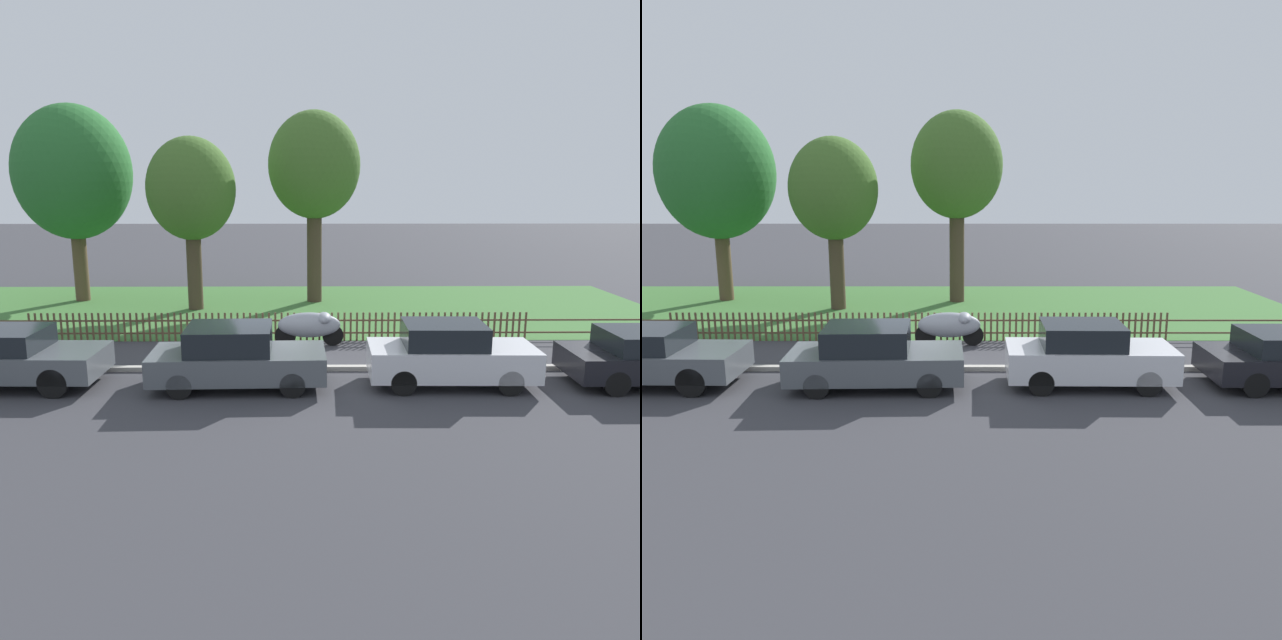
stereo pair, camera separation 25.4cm
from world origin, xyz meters
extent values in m
plane|color=#38383D|center=(0.00, 0.00, 0.00)|extent=(120.00, 120.00, 0.00)
cube|color=#B2ADA3|center=(0.00, 0.10, 0.06)|extent=(28.01, 0.20, 0.12)
cube|color=#3D7033|center=(0.00, 8.27, 0.01)|extent=(28.01, 10.22, 0.01)
cube|color=brown|center=(0.00, 3.18, 0.25)|extent=(28.01, 0.03, 0.05)
cube|color=brown|center=(0.00, 3.18, 0.63)|extent=(28.01, 0.03, 0.05)
cube|color=brown|center=(-7.49, 3.16, 0.44)|extent=(0.06, 0.03, 0.88)
cube|color=brown|center=(-7.30, 3.16, 0.44)|extent=(0.06, 0.03, 0.88)
cube|color=brown|center=(-7.11, 3.16, 0.44)|extent=(0.06, 0.03, 0.88)
cube|color=brown|center=(-6.92, 3.16, 0.44)|extent=(0.06, 0.03, 0.88)
cube|color=brown|center=(-6.73, 3.16, 0.44)|extent=(0.06, 0.03, 0.88)
cube|color=brown|center=(-6.54, 3.16, 0.44)|extent=(0.06, 0.03, 0.88)
cube|color=brown|center=(-6.35, 3.16, 0.44)|extent=(0.06, 0.03, 0.88)
cube|color=brown|center=(-6.16, 3.16, 0.44)|extent=(0.06, 0.03, 0.88)
cube|color=brown|center=(-5.97, 3.16, 0.44)|extent=(0.06, 0.03, 0.88)
cube|color=brown|center=(-5.78, 3.16, 0.44)|extent=(0.06, 0.03, 0.88)
cube|color=brown|center=(-5.59, 3.16, 0.44)|extent=(0.06, 0.03, 0.88)
cube|color=brown|center=(-5.40, 3.16, 0.44)|extent=(0.06, 0.03, 0.88)
cube|color=brown|center=(-5.21, 3.16, 0.44)|extent=(0.06, 0.03, 0.88)
cube|color=brown|center=(-5.02, 3.16, 0.44)|extent=(0.06, 0.03, 0.88)
cube|color=brown|center=(-4.83, 3.16, 0.44)|extent=(0.06, 0.03, 0.88)
cube|color=brown|center=(-4.64, 3.16, 0.44)|extent=(0.06, 0.03, 0.88)
cube|color=brown|center=(-4.46, 3.16, 0.44)|extent=(0.06, 0.03, 0.88)
cube|color=brown|center=(-4.27, 3.16, 0.44)|extent=(0.06, 0.03, 0.88)
cube|color=brown|center=(-4.08, 3.16, 0.44)|extent=(0.06, 0.03, 0.88)
cube|color=brown|center=(-3.89, 3.16, 0.44)|extent=(0.06, 0.03, 0.88)
cube|color=brown|center=(-3.70, 3.16, 0.44)|extent=(0.06, 0.03, 0.88)
cube|color=brown|center=(-3.51, 3.16, 0.44)|extent=(0.06, 0.03, 0.88)
cube|color=brown|center=(-3.32, 3.16, 0.44)|extent=(0.06, 0.03, 0.88)
cube|color=brown|center=(-3.13, 3.16, 0.44)|extent=(0.06, 0.03, 0.88)
cube|color=brown|center=(-2.94, 3.16, 0.44)|extent=(0.06, 0.03, 0.88)
cube|color=brown|center=(-2.75, 3.16, 0.44)|extent=(0.06, 0.03, 0.88)
cube|color=brown|center=(-2.56, 3.16, 0.44)|extent=(0.06, 0.03, 0.88)
cube|color=brown|center=(-2.37, 3.16, 0.44)|extent=(0.06, 0.03, 0.88)
cube|color=brown|center=(-2.18, 3.16, 0.44)|extent=(0.06, 0.03, 0.88)
cube|color=brown|center=(-1.99, 3.16, 0.44)|extent=(0.06, 0.03, 0.88)
cube|color=brown|center=(-1.80, 3.16, 0.44)|extent=(0.06, 0.03, 0.88)
cube|color=brown|center=(-1.61, 3.16, 0.44)|extent=(0.06, 0.03, 0.88)
cube|color=brown|center=(-1.42, 3.16, 0.44)|extent=(0.06, 0.03, 0.88)
cube|color=brown|center=(-1.23, 3.16, 0.44)|extent=(0.06, 0.03, 0.88)
cube|color=brown|center=(-1.04, 3.16, 0.44)|extent=(0.06, 0.03, 0.88)
cube|color=brown|center=(-0.85, 3.16, 0.44)|extent=(0.06, 0.03, 0.88)
cube|color=brown|center=(-0.66, 3.16, 0.44)|extent=(0.06, 0.03, 0.88)
cube|color=brown|center=(-0.47, 3.16, 0.44)|extent=(0.06, 0.03, 0.88)
cube|color=brown|center=(-0.28, 3.16, 0.44)|extent=(0.06, 0.03, 0.88)
cube|color=brown|center=(-0.09, 3.16, 0.44)|extent=(0.06, 0.03, 0.88)
cube|color=brown|center=(0.09, 3.16, 0.44)|extent=(0.06, 0.03, 0.88)
cube|color=brown|center=(0.28, 3.16, 0.44)|extent=(0.06, 0.03, 0.88)
cube|color=brown|center=(0.47, 3.16, 0.44)|extent=(0.06, 0.03, 0.88)
cube|color=brown|center=(0.66, 3.16, 0.44)|extent=(0.06, 0.03, 0.88)
cube|color=brown|center=(0.85, 3.16, 0.44)|extent=(0.06, 0.03, 0.88)
cube|color=brown|center=(1.04, 3.16, 0.44)|extent=(0.06, 0.03, 0.88)
cube|color=brown|center=(1.23, 3.16, 0.44)|extent=(0.06, 0.03, 0.88)
cube|color=brown|center=(1.42, 3.16, 0.44)|extent=(0.06, 0.03, 0.88)
cube|color=brown|center=(1.61, 3.16, 0.44)|extent=(0.06, 0.03, 0.88)
cube|color=brown|center=(1.80, 3.16, 0.44)|extent=(0.06, 0.03, 0.88)
cube|color=brown|center=(1.99, 3.16, 0.44)|extent=(0.06, 0.03, 0.88)
cube|color=brown|center=(2.18, 3.16, 0.44)|extent=(0.06, 0.03, 0.88)
cube|color=brown|center=(2.37, 3.16, 0.44)|extent=(0.06, 0.03, 0.88)
cube|color=brown|center=(2.56, 3.16, 0.44)|extent=(0.06, 0.03, 0.88)
cube|color=brown|center=(2.75, 3.16, 0.44)|extent=(0.06, 0.03, 0.88)
cube|color=brown|center=(2.94, 3.16, 0.44)|extent=(0.06, 0.03, 0.88)
cube|color=brown|center=(3.13, 3.16, 0.44)|extent=(0.06, 0.03, 0.88)
cube|color=brown|center=(3.32, 3.16, 0.44)|extent=(0.06, 0.03, 0.88)
cube|color=brown|center=(3.51, 3.16, 0.44)|extent=(0.06, 0.03, 0.88)
cube|color=brown|center=(3.70, 3.16, 0.44)|extent=(0.06, 0.03, 0.88)
cube|color=brown|center=(3.89, 3.16, 0.44)|extent=(0.06, 0.03, 0.88)
cube|color=brown|center=(4.08, 3.16, 0.44)|extent=(0.06, 0.03, 0.88)
cube|color=brown|center=(4.27, 3.16, 0.44)|extent=(0.06, 0.03, 0.88)
cube|color=brown|center=(4.46, 3.16, 0.44)|extent=(0.06, 0.03, 0.88)
cube|color=brown|center=(4.64, 3.16, 0.44)|extent=(0.06, 0.03, 0.88)
cube|color=brown|center=(4.83, 3.16, 0.44)|extent=(0.06, 0.03, 0.88)
cube|color=brown|center=(5.02, 3.16, 0.44)|extent=(0.06, 0.03, 0.88)
cube|color=brown|center=(5.21, 3.16, 0.44)|extent=(0.06, 0.03, 0.88)
cube|color=brown|center=(5.40, 3.16, 0.44)|extent=(0.06, 0.03, 0.88)
cube|color=brown|center=(5.59, 3.16, 0.44)|extent=(0.06, 0.03, 0.88)
cube|color=brown|center=(5.78, 3.16, 0.44)|extent=(0.06, 0.03, 0.88)
cube|color=brown|center=(5.97, 3.16, 0.44)|extent=(0.06, 0.03, 0.88)
cube|color=brown|center=(6.16, 3.16, 0.44)|extent=(0.06, 0.03, 0.88)
cube|color=brown|center=(6.35, 3.16, 0.44)|extent=(0.06, 0.03, 0.88)
cube|color=brown|center=(6.54, 3.16, 0.44)|extent=(0.06, 0.03, 0.88)
cube|color=brown|center=(6.73, 3.16, 0.44)|extent=(0.06, 0.03, 0.88)
cube|color=brown|center=(6.92, 3.16, 0.44)|extent=(0.06, 0.03, 0.88)
cube|color=brown|center=(7.11, 3.16, 0.44)|extent=(0.06, 0.03, 0.88)
cube|color=brown|center=(7.30, 3.16, 0.44)|extent=(0.06, 0.03, 0.88)
cube|color=brown|center=(7.49, 3.16, 0.44)|extent=(0.06, 0.03, 0.88)
cube|color=#51565B|center=(-6.06, -1.07, 0.59)|extent=(4.34, 1.90, 0.60)
cylinder|color=black|center=(-4.71, -0.25, 0.34)|extent=(0.68, 0.15, 0.67)
cylinder|color=black|center=(-4.74, -1.93, 0.34)|extent=(0.68, 0.15, 0.67)
cube|color=#51565B|center=(-0.70, -1.17, 0.56)|extent=(4.09, 1.95, 0.63)
cube|color=black|center=(-0.90, -1.17, 1.17)|extent=(1.99, 1.70, 0.59)
cylinder|color=black|center=(0.53, -0.29, 0.29)|extent=(0.58, 0.16, 0.57)
cylinder|color=black|center=(0.58, -1.97, 0.29)|extent=(0.58, 0.16, 0.57)
cylinder|color=black|center=(-1.97, -0.37, 0.29)|extent=(0.58, 0.16, 0.57)
cylinder|color=black|center=(-1.92, -2.05, 0.29)|extent=(0.58, 0.16, 0.57)
cube|color=silver|center=(4.29, -1.10, 0.60)|extent=(3.90, 1.75, 0.71)
cube|color=black|center=(4.10, -1.09, 1.23)|extent=(1.88, 1.55, 0.54)
cylinder|color=black|center=(5.51, -0.34, 0.29)|extent=(0.59, 0.15, 0.58)
cylinder|color=black|center=(5.48, -1.89, 0.29)|extent=(0.59, 0.15, 0.58)
cylinder|color=black|center=(3.10, -0.30, 0.29)|extent=(0.59, 0.15, 0.58)
cylinder|color=black|center=(3.08, -1.85, 0.29)|extent=(0.59, 0.15, 0.58)
cylinder|color=black|center=(7.84, -0.23, 0.29)|extent=(0.59, 0.14, 0.59)
cylinder|color=black|center=(7.84, -1.97, 0.29)|extent=(0.59, 0.14, 0.59)
cylinder|color=black|center=(1.62, 2.62, 0.31)|extent=(0.62, 0.11, 0.62)
cylinder|color=black|center=(0.23, 2.61, 0.31)|extent=(0.62, 0.11, 0.62)
ellipsoid|color=gray|center=(0.93, 2.61, 0.62)|extent=(1.85, 0.59, 0.74)
ellipsoid|color=gray|center=(1.36, 2.62, 0.82)|extent=(0.43, 0.72, 0.34)
cylinder|color=brown|center=(-8.36, 10.00, 1.83)|extent=(0.57, 0.57, 3.67)
ellipsoid|color=#286B2D|center=(-8.36, 10.00, 5.10)|extent=(4.53, 4.53, 5.21)
cylinder|color=#473828|center=(-3.41, 8.15, 1.73)|extent=(0.56, 0.56, 3.46)
ellipsoid|color=#426B28|center=(-3.41, 8.15, 4.49)|extent=(3.26, 3.26, 3.74)
cylinder|color=#473828|center=(1.10, 9.68, 2.12)|extent=(0.59, 0.59, 4.24)
ellipsoid|color=#426B28|center=(1.10, 9.68, 5.38)|extent=(3.58, 3.58, 4.12)
camera|label=1|loc=(1.05, -15.19, 4.67)|focal=35.00mm
camera|label=2|loc=(1.30, -15.19, 4.67)|focal=35.00mm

